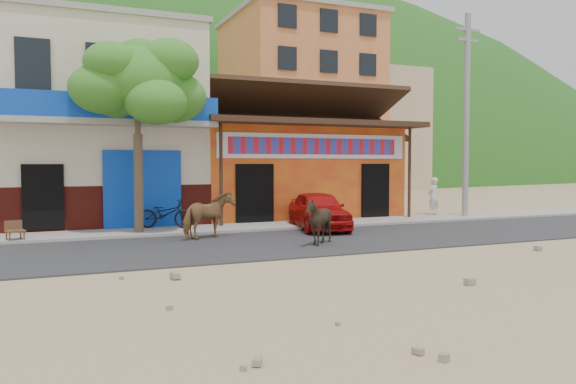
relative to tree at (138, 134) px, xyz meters
name	(u,v)px	position (x,y,z in m)	size (l,w,h in m)	color
ground	(366,254)	(4.60, -5.80, -3.12)	(120.00, 120.00, 0.00)	#9E825B
road	(321,240)	(4.60, -3.30, -3.10)	(60.00, 5.00, 0.04)	#28282B
sidewalk	(275,226)	(4.60, 0.20, -3.06)	(60.00, 2.00, 0.12)	gray
dance_club	(284,173)	(6.60, 4.20, -1.32)	(8.00, 6.00, 3.60)	orange
cafe_building	(96,128)	(-0.90, 4.20, 0.38)	(7.00, 6.00, 7.00)	beige
apartment_front	(299,109)	(13.60, 18.20, 2.88)	(9.00, 9.00, 12.00)	#CC723F
apartment_rear	(365,131)	(22.60, 24.20, 1.88)	(8.00, 8.00, 10.00)	tan
hillside	(102,92)	(4.60, 64.20, 8.88)	(100.00, 40.00, 24.00)	#194C14
tree	(138,134)	(0.00, 0.00, 0.00)	(3.00, 3.00, 6.00)	#2D721E
utility_pole	(466,115)	(12.80, 0.20, 1.00)	(0.24, 0.24, 8.00)	gray
cow_tan	(208,215)	(1.70, -1.81, -2.40)	(0.73, 1.60, 1.35)	olive
cow_dark	(318,221)	(4.09, -4.18, -2.44)	(1.03, 1.15, 1.27)	black
red_car	(319,210)	(5.66, -1.00, -2.45)	(1.50, 3.72, 1.27)	#AF0C0D
scooter	(165,214)	(0.93, 0.62, -2.53)	(0.63, 1.79, 0.94)	black
pedestrian	(433,196)	(11.78, 0.90, -2.23)	(0.56, 0.37, 1.53)	silver
cafe_chair_right	(15,222)	(-3.41, -0.50, -2.51)	(0.46, 0.46, 0.98)	#53341B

